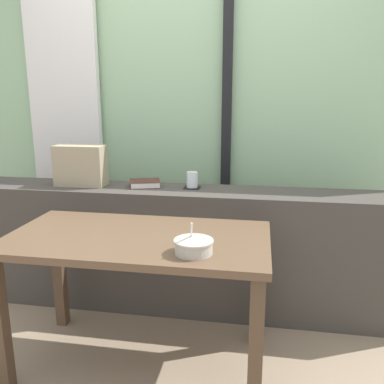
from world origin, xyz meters
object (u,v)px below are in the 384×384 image
breakfast_table (138,255)px  coaster_square (192,188)px  soup_bowl (194,246)px  juice_glass (192,180)px  closed_book (145,183)px  throw_pillow (80,166)px

breakfast_table → coaster_square: 0.72m
breakfast_table → soup_bowl: soup_bowl is taller
juice_glass → closed_book: juice_glass is taller
coaster_square → soup_bowl: 0.87m
soup_bowl → breakfast_table: bearing=149.5°
breakfast_table → coaster_square: (0.15, 0.67, 0.20)m
throw_pillow → closed_book: bearing=5.7°
soup_bowl → coaster_square: bearing=100.0°
throw_pillow → juice_glass: bearing=3.8°
throw_pillow → soup_bowl: (0.87, -0.81, -0.19)m
coaster_square → closed_book: closed_book is taller
juice_glass → soup_bowl: bearing=-80.0°
closed_book → coaster_square: bearing=1.2°
coaster_square → closed_book: size_ratio=0.43×
throw_pillow → breakfast_table: bearing=-47.9°
juice_glass → closed_book: (-0.31, -0.01, -0.03)m
soup_bowl → juice_glass: bearing=100.0°
breakfast_table → closed_book: (-0.16, 0.67, 0.21)m
throw_pillow → soup_bowl: 1.20m
coaster_square → soup_bowl: size_ratio=0.58×
coaster_square → breakfast_table: bearing=-102.8°
breakfast_table → juice_glass: juice_glass is taller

